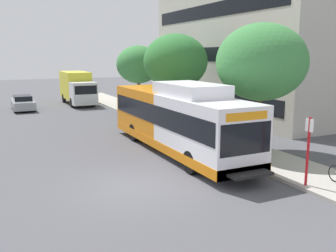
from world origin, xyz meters
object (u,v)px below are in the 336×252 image
(street_tree_near_stop, at_px, (261,62))
(box_truck_background, at_px, (77,87))
(street_tree_far_block, at_px, (139,65))
(transit_bus, at_px, (177,119))
(parked_car_far_lane, at_px, (23,103))
(bus_stop_sign_pole, at_px, (308,146))
(street_tree_mid_block, at_px, (176,61))

(street_tree_near_stop, relative_size, box_truck_background, 0.91)
(street_tree_near_stop, xyz_separation_m, street_tree_far_block, (0.16, 17.16, -0.52))
(street_tree_far_block, bearing_deg, transit_bus, -104.28)
(street_tree_far_block, bearing_deg, parked_car_far_lane, 157.41)
(bus_stop_sign_pole, distance_m, box_truck_background, 28.32)
(box_truck_background, bearing_deg, street_tree_mid_block, -71.87)
(transit_bus, relative_size, parked_car_far_lane, 2.72)
(transit_bus, relative_size, street_tree_near_stop, 1.92)
(transit_bus, xyz_separation_m, street_tree_far_block, (3.88, 15.24, 2.38))
(transit_bus, height_order, street_tree_mid_block, street_tree_mid_block)
(transit_bus, height_order, street_tree_near_stop, street_tree_near_stop)
(transit_bus, bearing_deg, street_tree_near_stop, -27.33)
(street_tree_mid_block, relative_size, street_tree_far_block, 1.12)
(street_tree_near_stop, bearing_deg, parked_car_far_lane, 114.29)
(parked_car_far_lane, bearing_deg, street_tree_near_stop, -65.71)
(street_tree_mid_block, relative_size, box_truck_background, 0.91)
(street_tree_mid_block, xyz_separation_m, box_truck_background, (-4.37, 13.35, -2.74))
(street_tree_mid_block, distance_m, box_truck_background, 14.31)
(box_truck_background, bearing_deg, street_tree_near_stop, -79.81)
(transit_bus, relative_size, street_tree_far_block, 2.16)
(bus_stop_sign_pole, bearing_deg, street_tree_mid_block, 82.20)
(street_tree_mid_block, height_order, parked_car_far_lane, street_tree_mid_block)
(street_tree_near_stop, height_order, parked_car_far_lane, street_tree_near_stop)
(transit_bus, distance_m, bus_stop_sign_pole, 7.23)
(bus_stop_sign_pole, relative_size, street_tree_mid_block, 0.41)
(transit_bus, height_order, street_tree_far_block, street_tree_far_block)
(street_tree_far_block, bearing_deg, bus_stop_sign_pole, -95.13)
(parked_car_far_lane, height_order, box_truck_background, box_truck_background)
(street_tree_mid_block, bearing_deg, box_truck_background, 108.13)
(parked_car_far_lane, relative_size, box_truck_background, 0.64)
(street_tree_far_block, xyz_separation_m, box_truck_background, (-4.33, 6.01, -2.34))
(street_tree_near_stop, height_order, street_tree_far_block, street_tree_near_stop)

